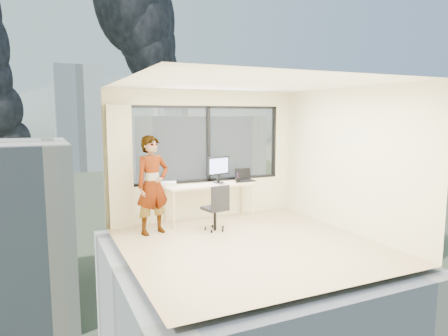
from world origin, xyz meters
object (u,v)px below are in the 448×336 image
chair (215,207)px  monitor (218,170)px  laptop (246,176)px  desk (210,202)px  handbag (241,175)px  game_console (168,183)px  person (153,185)px

chair → monitor: 1.03m
chair → laptop: (0.99, 0.68, 0.43)m
chair → laptop: size_ratio=2.26×
monitor → desk: bearing=-176.1°
desk → chair: bearing=-105.8°
handbag → chair: bearing=-144.6°
desk → game_console: 0.92m
chair → laptop: bearing=23.9°
game_console → handbag: 1.60m
chair → handbag: 1.40m
chair → person: 1.20m
game_console → handbag: handbag is taller
person → laptop: person is taller
laptop → handbag: bearing=89.3°
person → handbag: size_ratio=6.10×
monitor → game_console: 1.05m
chair → desk: bearing=63.7°
desk → laptop: laptop is taller
desk → laptop: bearing=0.2°
desk → game_console: game_console is taller
chair → handbag: size_ratio=3.04×
person → game_console: person is taller
desk → handbag: size_ratio=6.24×
monitor → game_console: monitor is taller
chair → handbag: handbag is taller
game_console → laptop: 1.62m
desk → chair: chair is taller
chair → person: person is taller
person → handbag: (2.07, 0.60, -0.02)m
laptop → chair: bearing=-146.3°
monitor → handbag: bearing=-2.3°
desk → person: 1.42m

